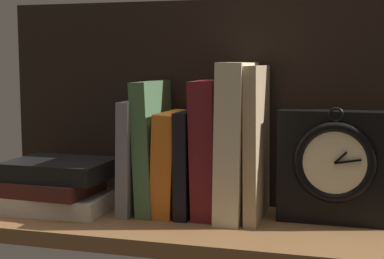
# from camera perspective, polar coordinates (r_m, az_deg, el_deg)

# --- Properties ---
(ground_plane) EXTENTS (0.75, 0.26, 0.03)m
(ground_plane) POSITION_cam_1_polar(r_m,az_deg,el_deg) (0.98, -0.83, -9.44)
(ground_plane) COLOR brown
(back_panel) EXTENTS (0.75, 0.01, 0.37)m
(back_panel) POSITION_cam_1_polar(r_m,az_deg,el_deg) (1.06, 1.12, 2.65)
(back_panel) COLOR black
(back_panel) RESTS_ON ground_plane
(book_gray_chess) EXTENTS (0.03, 0.15, 0.19)m
(book_gray_chess) POSITION_cam_1_polar(r_m,az_deg,el_deg) (1.02, -5.27, -2.49)
(book_gray_chess) COLOR gray
(book_gray_chess) RESTS_ON ground_plane
(book_green_romantic) EXTENTS (0.04, 0.14, 0.23)m
(book_green_romantic) POSITION_cam_1_polar(r_m,az_deg,el_deg) (1.01, -3.81, -1.65)
(book_green_romantic) COLOR #476B44
(book_green_romantic) RESTS_ON ground_plane
(book_orange_pandolfini) EXTENTS (0.04, 0.13, 0.17)m
(book_orange_pandolfini) POSITION_cam_1_polar(r_m,az_deg,el_deg) (1.01, -1.90, -3.22)
(book_orange_pandolfini) COLOR orange
(book_orange_pandolfini) RESTS_ON ground_plane
(book_black_skeptic) EXTENTS (0.02, 0.14, 0.18)m
(book_black_skeptic) POSITION_cam_1_polar(r_m,az_deg,el_deg) (1.00, -0.12, -3.20)
(book_black_skeptic) COLOR black
(book_black_skeptic) RESTS_ON ground_plane
(book_maroon_dawkins) EXTENTS (0.05, 0.13, 0.23)m
(book_maroon_dawkins) POSITION_cam_1_polar(r_m,az_deg,el_deg) (0.98, 1.83, -1.82)
(book_maroon_dawkins) COLOR maroon
(book_maroon_dawkins) RESTS_ON ground_plane
(book_cream_twain) EXTENTS (0.05, 0.16, 0.26)m
(book_cream_twain) POSITION_cam_1_polar(r_m,az_deg,el_deg) (0.97, 4.39, -1.06)
(book_cream_twain) COLOR beige
(book_cream_twain) RESTS_ON ground_plane
(book_tan_shortstories) EXTENTS (0.02, 0.14, 0.25)m
(book_tan_shortstories) POSITION_cam_1_polar(r_m,az_deg,el_deg) (0.96, 6.39, -1.28)
(book_tan_shortstories) COLOR tan
(book_tan_shortstories) RESTS_ON ground_plane
(framed_clock) EXTENTS (0.18, 0.06, 0.19)m
(framed_clock) POSITION_cam_1_polar(r_m,az_deg,el_deg) (0.96, 13.85, -3.52)
(framed_clock) COLOR black
(framed_clock) RESTS_ON ground_plane
(book_stack_side) EXTENTS (0.18, 0.14, 0.09)m
(book_stack_side) POSITION_cam_1_polar(r_m,az_deg,el_deg) (1.05, -12.97, -5.33)
(book_stack_side) COLOR beige
(book_stack_side) RESTS_ON ground_plane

